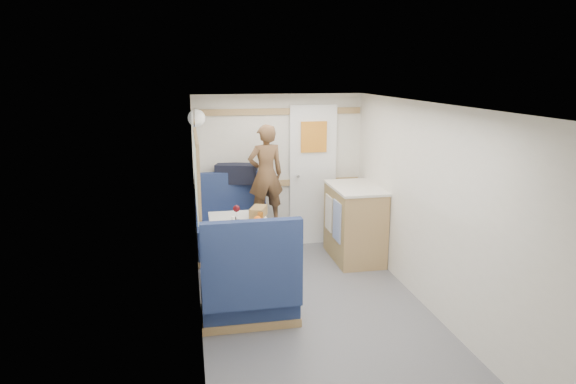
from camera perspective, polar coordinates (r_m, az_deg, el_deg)
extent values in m
plane|color=#515156|center=(4.95, 3.74, -14.24)|extent=(4.50, 4.50, 0.00)
plane|color=silver|center=(4.39, 4.14, 9.55)|extent=(4.50, 4.50, 0.00)
cube|color=silver|center=(6.71, -1.02, 2.29)|extent=(2.20, 0.02, 2.00)
cube|color=silver|center=(4.42, -10.00, -3.80)|extent=(0.02, 4.50, 2.00)
cube|color=silver|center=(4.96, 16.31, -2.25)|extent=(0.02, 4.50, 2.00)
cube|color=olive|center=(6.72, -0.98, 1.00)|extent=(2.15, 0.02, 0.08)
cube|color=olive|center=(6.58, -1.02, 8.94)|extent=(2.15, 0.02, 0.08)
cube|color=#9AA38A|center=(5.33, -10.15, 1.92)|extent=(0.04, 1.30, 0.72)
cube|color=white|center=(6.78, 2.77, 1.80)|extent=(0.62, 0.04, 1.86)
cube|color=orange|center=(6.67, 2.89, 6.13)|extent=(0.34, 0.03, 0.40)
cylinder|color=silver|center=(6.68, 1.05, 1.81)|extent=(0.04, 0.10, 0.04)
cube|color=white|center=(5.49, -5.41, -3.52)|extent=(0.62, 0.92, 0.04)
cylinder|color=silver|center=(5.60, -5.34, -6.95)|extent=(0.08, 0.08, 0.66)
cylinder|color=silver|center=(5.73, -5.26, -10.09)|extent=(0.36, 0.36, 0.03)
cube|color=navy|center=(6.39, -6.05, -5.54)|extent=(0.88, 0.50, 0.45)
cube|color=navy|center=(6.54, -6.36, -1.23)|extent=(0.88, 0.10, 0.80)
cube|color=olive|center=(6.46, -6.01, -7.09)|extent=(0.90, 0.52, 0.08)
cube|color=navy|center=(4.91, -4.33, -11.52)|extent=(0.88, 0.50, 0.45)
cube|color=navy|center=(4.49, -3.99, -8.08)|extent=(0.88, 0.10, 0.80)
cube|color=olive|center=(5.00, -4.29, -13.44)|extent=(0.90, 0.52, 0.08)
cube|color=olive|center=(6.53, -6.44, 0.82)|extent=(0.90, 0.14, 0.04)
sphere|color=white|center=(6.11, -10.13, 8.10)|extent=(0.20, 0.20, 0.20)
cube|color=olive|center=(6.38, 7.40, -3.50)|extent=(0.54, 0.90, 0.90)
cube|color=silver|center=(6.26, 7.52, 0.48)|extent=(0.56, 0.92, 0.03)
cube|color=#5972B2|center=(6.10, 5.46, -3.25)|extent=(0.01, 0.30, 0.48)
cube|color=silver|center=(6.44, 4.55, -2.35)|extent=(0.01, 0.28, 0.44)
imported|color=brown|center=(6.23, -2.50, 1.97)|extent=(0.49, 0.36, 1.22)
cube|color=black|center=(6.50, -5.75, 2.06)|extent=(0.55, 0.39, 0.24)
cube|color=silver|center=(5.16, -4.14, -4.26)|extent=(0.33, 0.38, 0.02)
sphere|color=#EB520A|center=(5.35, -3.40, -3.07)|extent=(0.08, 0.08, 0.08)
cube|color=#ECD488|center=(5.25, -4.56, -3.67)|extent=(0.12, 0.09, 0.04)
cylinder|color=white|center=(5.54, -5.72, -3.11)|extent=(0.06, 0.06, 0.01)
cylinder|color=white|center=(5.53, -5.74, -2.60)|extent=(0.01, 0.01, 0.10)
sphere|color=#45070D|center=(5.51, -5.76, -1.85)|extent=(0.08, 0.08, 0.08)
cylinder|color=white|center=(5.10, -7.53, -4.06)|extent=(0.07, 0.07, 0.11)
cylinder|color=brown|center=(5.49, -3.08, -2.76)|extent=(0.06, 0.06, 0.09)
cylinder|color=black|center=(5.38, -5.95, -3.20)|extent=(0.03, 0.03, 0.09)
cylinder|color=white|center=(5.35, -6.11, -3.23)|extent=(0.04, 0.04, 0.10)
cube|color=olive|center=(5.64, -3.31, -2.22)|extent=(0.23, 0.30, 0.11)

